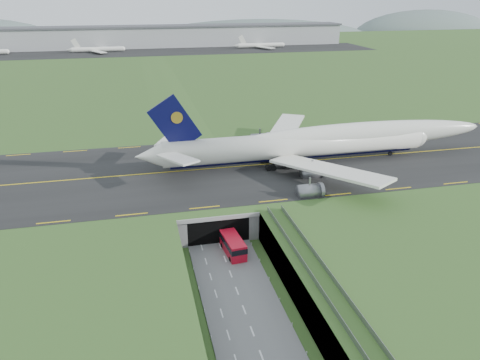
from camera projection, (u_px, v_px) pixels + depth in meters
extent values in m
plane|color=#314F1F|center=(227.00, 266.00, 83.30)|extent=(900.00, 900.00, 0.00)
cube|color=gray|center=(227.00, 251.00, 82.17)|extent=(800.00, 800.00, 6.00)
cube|color=slate|center=(236.00, 290.00, 76.49)|extent=(12.00, 75.00, 0.20)
cube|color=black|center=(199.00, 170.00, 110.81)|extent=(800.00, 44.00, 0.18)
cube|color=gray|center=(209.00, 195.00, 98.39)|extent=(16.00, 22.00, 1.00)
cube|color=gray|center=(176.00, 209.00, 97.87)|extent=(2.00, 22.00, 6.00)
cube|color=gray|center=(241.00, 203.00, 100.78)|extent=(2.00, 22.00, 6.00)
cube|color=black|center=(213.00, 219.00, 95.00)|extent=(12.00, 12.00, 5.00)
cube|color=#A8A8A3|center=(219.00, 218.00, 88.37)|extent=(17.00, 0.50, 0.80)
cube|color=#A8A8A3|center=(328.00, 290.00, 66.70)|extent=(3.00, 53.00, 0.50)
cube|color=gray|center=(319.00, 287.00, 66.13)|extent=(0.06, 53.00, 1.00)
cube|color=gray|center=(338.00, 285.00, 66.71)|extent=(0.06, 53.00, 1.00)
cylinder|color=#A8A8A3|center=(356.00, 354.00, 59.25)|extent=(0.90, 0.90, 5.60)
cylinder|color=#A8A8A3|center=(320.00, 297.00, 70.08)|extent=(0.90, 0.90, 5.60)
cylinder|color=#A8A8A3|center=(294.00, 256.00, 80.92)|extent=(0.90, 0.90, 5.60)
cylinder|color=white|center=(296.00, 145.00, 112.94)|extent=(64.46, 6.54, 6.06)
sphere|color=white|center=(415.00, 136.00, 119.85)|extent=(5.99, 5.99, 5.94)
cone|color=white|center=(149.00, 156.00, 105.41)|extent=(6.67, 5.81, 5.76)
ellipsoid|color=white|center=(363.00, 135.00, 116.16)|extent=(66.09, 6.06, 6.37)
ellipsoid|color=black|center=(412.00, 133.00, 119.36)|extent=(4.26, 2.68, 2.12)
cylinder|color=black|center=(296.00, 154.00, 113.82)|extent=(61.21, 3.00, 2.55)
cube|color=white|center=(284.00, 131.00, 127.36)|extent=(19.78, 27.96, 2.55)
cube|color=white|center=(171.00, 139.00, 112.50)|extent=(8.61, 11.22, 0.97)
cube|color=white|center=(328.00, 170.00, 100.03)|extent=(20.09, 27.84, 2.55)
cube|color=white|center=(178.00, 158.00, 99.69)|extent=(8.71, 11.20, 0.97)
cube|color=black|center=(175.00, 124.00, 104.06)|extent=(12.05, 0.66, 13.41)
cylinder|color=gold|center=(177.00, 117.00, 103.63)|extent=(2.66, 0.68, 2.65)
cylinder|color=slate|center=(286.00, 149.00, 122.66)|extent=(4.95, 3.16, 3.13)
cylinder|color=slate|center=(260.00, 139.00, 130.66)|extent=(4.95, 3.16, 3.13)
cylinder|color=slate|center=(312.00, 173.00, 106.43)|extent=(4.95, 3.16, 3.13)
cylinder|color=slate|center=(309.00, 191.00, 96.50)|extent=(4.95, 3.16, 3.13)
cylinder|color=black|center=(390.00, 153.00, 120.05)|extent=(1.05, 0.48, 1.04)
cube|color=black|center=(279.00, 162.00, 113.55)|extent=(5.73, 6.67, 1.33)
cube|color=red|center=(233.00, 245.00, 86.50)|extent=(3.67, 8.05, 3.12)
cube|color=black|center=(233.00, 242.00, 86.27)|extent=(3.75, 8.16, 1.04)
cube|color=black|center=(233.00, 251.00, 86.99)|extent=(3.41, 7.51, 0.52)
cylinder|color=black|center=(230.00, 259.00, 84.26)|extent=(0.46, 0.97, 0.94)
cylinder|color=black|center=(222.00, 245.00, 88.83)|extent=(0.46, 0.97, 0.94)
cylinder|color=black|center=(245.00, 257.00, 85.07)|extent=(0.46, 0.97, 0.94)
cylinder|color=black|center=(236.00, 243.00, 89.63)|extent=(0.46, 0.97, 0.94)
cube|color=#B2B2B2|center=(147.00, 37.00, 349.14)|extent=(300.00, 22.00, 15.00)
cube|color=#4C4C51|center=(146.00, 26.00, 346.32)|extent=(302.00, 24.00, 1.20)
cube|color=black|center=(150.00, 52.00, 324.81)|extent=(320.00, 50.00, 0.08)
cylinder|color=white|center=(98.00, 49.00, 321.30)|extent=(34.00, 3.20, 3.20)
cylinder|color=white|center=(261.00, 45.00, 345.49)|extent=(34.00, 3.20, 3.20)
ellipsoid|color=#536360|center=(257.00, 41.00, 498.08)|extent=(260.00, 91.00, 44.00)
ellipsoid|color=#536360|center=(424.00, 37.00, 539.69)|extent=(180.00, 63.00, 60.00)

